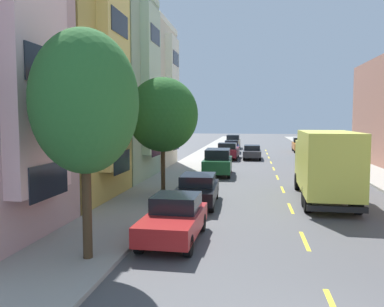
{
  "coord_description": "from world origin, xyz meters",
  "views": [
    {
      "loc": [
        -1.8,
        -6.59,
        4.08
      ],
      "look_at": [
        -5.87,
        20.34,
        1.76
      ],
      "focal_mm": 37.38,
      "sensor_mm": 36.0,
      "label": 1
    }
  ],
  "objects_px": {
    "street_tree_second": "(163,115)",
    "parked_pickup_teal": "(314,152)",
    "moving_charcoal_sedan": "(252,152)",
    "parked_pickup_burgundy": "(228,151)",
    "parked_hatchback_red": "(174,218)",
    "parked_sedan_black": "(198,189)",
    "street_tree_nearest": "(85,102)",
    "parked_suv_forest": "(218,162)",
    "parked_suv_champagne": "(233,141)",
    "parked_wagon_navy": "(232,146)",
    "delivery_box_truck": "(325,162)",
    "parked_pickup_orange": "(301,145)"
  },
  "relations": [
    {
      "from": "parked_suv_champagne",
      "to": "parked_pickup_burgundy",
      "type": "height_order",
      "value": "parked_suv_champagne"
    },
    {
      "from": "parked_pickup_burgundy",
      "to": "street_tree_nearest",
      "type": "bearing_deg",
      "value": -94.03
    },
    {
      "from": "street_tree_nearest",
      "to": "street_tree_second",
      "type": "xyz_separation_m",
      "value": [
        0.0,
        9.75,
        -0.23
      ]
    },
    {
      "from": "parked_sedan_black",
      "to": "moving_charcoal_sedan",
      "type": "bearing_deg",
      "value": 83.59
    },
    {
      "from": "moving_charcoal_sedan",
      "to": "parked_pickup_burgundy",
      "type": "bearing_deg",
      "value": -168.89
    },
    {
      "from": "moving_charcoal_sedan",
      "to": "parked_wagon_navy",
      "type": "bearing_deg",
      "value": 108.14
    },
    {
      "from": "street_tree_second",
      "to": "parked_pickup_teal",
      "type": "bearing_deg",
      "value": 63.24
    },
    {
      "from": "parked_suv_champagne",
      "to": "parked_hatchback_red",
      "type": "bearing_deg",
      "value": -89.87
    },
    {
      "from": "delivery_box_truck",
      "to": "parked_pickup_orange",
      "type": "bearing_deg",
      "value": 85.38
    },
    {
      "from": "street_tree_second",
      "to": "parked_suv_forest",
      "type": "distance_m",
      "value": 9.67
    },
    {
      "from": "moving_charcoal_sedan",
      "to": "parked_sedan_black",
      "type": "bearing_deg",
      "value": -96.41
    },
    {
      "from": "parked_pickup_teal",
      "to": "parked_pickup_orange",
      "type": "height_order",
      "value": "same"
    },
    {
      "from": "parked_pickup_teal",
      "to": "moving_charcoal_sedan",
      "type": "distance_m",
      "value": 6.16
    },
    {
      "from": "delivery_box_truck",
      "to": "parked_suv_champagne",
      "type": "height_order",
      "value": "delivery_box_truck"
    },
    {
      "from": "parked_hatchback_red",
      "to": "parked_wagon_navy",
      "type": "relative_size",
      "value": 0.85
    },
    {
      "from": "street_tree_second",
      "to": "parked_pickup_teal",
      "type": "height_order",
      "value": "street_tree_second"
    },
    {
      "from": "parked_sedan_black",
      "to": "moving_charcoal_sedan",
      "type": "xyz_separation_m",
      "value": [
        2.57,
        22.88,
        0.0
      ]
    },
    {
      "from": "parked_suv_forest",
      "to": "parked_suv_champagne",
      "type": "distance_m",
      "value": 27.58
    },
    {
      "from": "street_tree_second",
      "to": "delivery_box_truck",
      "type": "distance_m",
      "value": 8.52
    },
    {
      "from": "parked_pickup_burgundy",
      "to": "moving_charcoal_sedan",
      "type": "bearing_deg",
      "value": 11.11
    },
    {
      "from": "parked_pickup_orange",
      "to": "parked_pickup_burgundy",
      "type": "bearing_deg",
      "value": -128.3
    },
    {
      "from": "street_tree_second",
      "to": "parked_pickup_orange",
      "type": "bearing_deg",
      "value": 71.32
    },
    {
      "from": "street_tree_second",
      "to": "parked_pickup_orange",
      "type": "xyz_separation_m",
      "value": [
        10.75,
        31.81,
        -3.5
      ]
    },
    {
      "from": "parked_suv_champagne",
      "to": "moving_charcoal_sedan",
      "type": "distance_m",
      "value": 15.22
    },
    {
      "from": "parked_suv_champagne",
      "to": "parked_pickup_teal",
      "type": "bearing_deg",
      "value": -59.62
    },
    {
      "from": "parked_pickup_teal",
      "to": "parked_wagon_navy",
      "type": "xyz_separation_m",
      "value": [
        -8.68,
        7.75,
        -0.02
      ]
    },
    {
      "from": "parked_suv_forest",
      "to": "parked_pickup_teal",
      "type": "height_order",
      "value": "parked_suv_forest"
    },
    {
      "from": "parked_pickup_teal",
      "to": "moving_charcoal_sedan",
      "type": "xyz_separation_m",
      "value": [
        -6.16,
        0.07,
        -0.08
      ]
    },
    {
      "from": "parked_sedan_black",
      "to": "parked_pickup_teal",
      "type": "xyz_separation_m",
      "value": [
        8.73,
        22.8,
        0.08
      ]
    },
    {
      "from": "street_tree_nearest",
      "to": "parked_pickup_burgundy",
      "type": "distance_m",
      "value": 30.99
    },
    {
      "from": "parked_hatchback_red",
      "to": "parked_pickup_orange",
      "type": "relative_size",
      "value": 0.75
    },
    {
      "from": "street_tree_second",
      "to": "parked_suv_champagne",
      "type": "height_order",
      "value": "street_tree_second"
    },
    {
      "from": "parked_suv_forest",
      "to": "parked_wagon_navy",
      "type": "distance_m",
      "value": 20.28
    },
    {
      "from": "parked_pickup_burgundy",
      "to": "parked_wagon_navy",
      "type": "height_order",
      "value": "parked_pickup_burgundy"
    },
    {
      "from": "parked_sedan_black",
      "to": "parked_pickup_orange",
      "type": "distance_m",
      "value": 34.4
    },
    {
      "from": "parked_sedan_black",
      "to": "parked_pickup_orange",
      "type": "bearing_deg",
      "value": 75.31
    },
    {
      "from": "parked_pickup_teal",
      "to": "parked_pickup_orange",
      "type": "relative_size",
      "value": 1.0
    },
    {
      "from": "parked_sedan_black",
      "to": "parked_wagon_navy",
      "type": "distance_m",
      "value": 30.56
    },
    {
      "from": "parked_suv_forest",
      "to": "street_tree_nearest",
      "type": "bearing_deg",
      "value": -96.52
    },
    {
      "from": "parked_pickup_burgundy",
      "to": "moving_charcoal_sedan",
      "type": "xyz_separation_m",
      "value": [
        2.44,
        0.48,
        -0.08
      ]
    },
    {
      "from": "parked_pickup_teal",
      "to": "parked_pickup_burgundy",
      "type": "relative_size",
      "value": 1.0
    },
    {
      "from": "parked_pickup_burgundy",
      "to": "parked_hatchback_red",
      "type": "bearing_deg",
      "value": -90.27
    },
    {
      "from": "parked_suv_champagne",
      "to": "moving_charcoal_sedan",
      "type": "bearing_deg",
      "value": -79.92
    },
    {
      "from": "parked_sedan_black",
      "to": "parked_suv_forest",
      "type": "distance_m",
      "value": 10.28
    },
    {
      "from": "parked_pickup_teal",
      "to": "moving_charcoal_sedan",
      "type": "relative_size",
      "value": 1.19
    },
    {
      "from": "parked_pickup_orange",
      "to": "parked_wagon_navy",
      "type": "height_order",
      "value": "parked_pickup_orange"
    },
    {
      "from": "parked_pickup_burgundy",
      "to": "parked_wagon_navy",
      "type": "xyz_separation_m",
      "value": [
        -0.08,
        8.16,
        -0.02
      ]
    },
    {
      "from": "street_tree_nearest",
      "to": "parked_pickup_burgundy",
      "type": "xyz_separation_m",
      "value": [
        2.16,
        30.69,
        -3.73
      ]
    },
    {
      "from": "parked_suv_forest",
      "to": "parked_hatchback_red",
      "type": "relative_size",
      "value": 1.2
    },
    {
      "from": "parked_sedan_black",
      "to": "parked_pickup_orange",
      "type": "height_order",
      "value": "parked_pickup_orange"
    }
  ]
}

